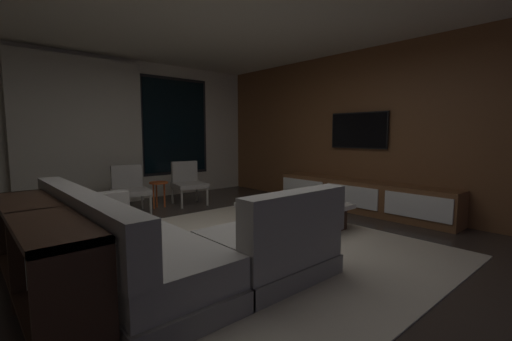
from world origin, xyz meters
The scene contains 13 objects.
floor centered at (0.00, 0.00, 0.00)m, with size 9.20×9.20×0.00m, color #332B26.
back_wall_with_window centered at (-0.06, 3.62, 1.34)m, with size 6.60×0.30×2.70m.
media_wall centered at (3.06, 0.00, 1.35)m, with size 0.12×7.80×2.70m.
area_rug centered at (0.35, -0.10, 0.01)m, with size 3.20×3.80×0.01m, color beige.
sectional_couch centered at (-0.87, -0.17, 0.29)m, with size 1.98×2.50×0.82m.
coffee_table centered at (1.17, 0.09, 0.19)m, with size 1.16×1.16×0.36m.
book_stack_on_coffee_table centered at (1.27, 0.25, 0.41)m, with size 0.30×0.21×0.10m.
accent_chair_near_window centered at (0.97, 2.54, 0.43)m, with size 0.62×0.64×0.78m.
accent_chair_by_curtain centered at (-0.12, 2.53, 0.43)m, with size 0.61×0.63×0.78m.
side_stool centered at (0.40, 2.56, 0.37)m, with size 0.32×0.32×0.46m.
media_console centered at (2.77, 0.05, 0.25)m, with size 0.46×3.10×0.52m.
mounted_tv centered at (2.95, 0.25, 1.35)m, with size 0.05×1.05×0.61m.
console_table_behind_couch centered at (-1.78, -0.04, 0.42)m, with size 0.40×2.10×0.74m.
Camera 1 is at (-2.19, -2.91, 1.29)m, focal length 23.72 mm.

